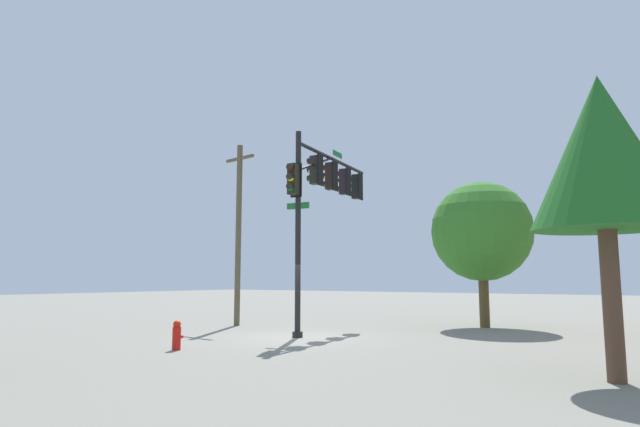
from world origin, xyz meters
name	(u,v)px	position (x,y,z in m)	size (l,w,h in m)	color
ground_plane	(297,338)	(0.00, 0.00, 0.00)	(120.00, 120.00, 0.00)	gray
signal_pole_assembly	(323,189)	(2.07, 0.30, 5.52)	(6.78, 1.53, 7.32)	black
utility_pole	(238,230)	(2.29, 4.98, 4.17)	(0.35, 1.80, 8.00)	brown
fire_hydrant	(177,335)	(-4.53, 0.93, 0.41)	(0.33, 0.24, 0.83)	red
tree_near	(481,232)	(7.39, -4.23, 4.01)	(4.22, 4.22, 6.13)	brown
tree_mid	(602,153)	(-2.94, -9.92, 4.57)	(2.91, 2.91, 6.23)	brown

